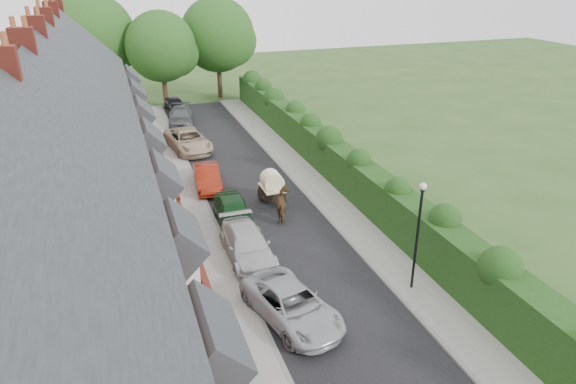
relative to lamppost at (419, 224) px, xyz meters
name	(u,v)px	position (x,y,z in m)	size (l,w,h in m)	color
ground	(388,368)	(-3.40, -4.00, -3.30)	(140.00, 140.00, 0.00)	#2D4C1E
road	(279,232)	(-3.90, 7.00, -3.29)	(6.00, 58.00, 0.02)	black
pavement_hedge_side	(348,219)	(0.20, 7.00, -3.24)	(2.20, 58.00, 0.12)	gray
pavement_house_side	(209,242)	(-7.75, 7.00, -3.24)	(1.70, 58.00, 0.12)	gray
kerb_hedge_side	(331,222)	(-0.85, 7.00, -3.23)	(0.18, 58.00, 0.13)	gray
kerb_house_side	(224,240)	(-6.95, 7.00, -3.23)	(0.18, 58.00, 0.13)	gray
hedge	(378,190)	(2.00, 7.00, -1.70)	(2.10, 58.00, 2.85)	#123310
terrace_row	(56,189)	(-14.27, 5.98, 1.18)	(9.05, 40.50, 11.50)	#9B3827
garden_wall_row	(192,248)	(-8.75, 6.00, -2.84)	(0.35, 40.35, 1.10)	maroon
lamppost	(419,224)	(0.00, 0.00, 0.00)	(0.32, 0.32, 5.16)	black
tree_far_left	(164,48)	(-6.05, 36.08, 2.41)	(7.14, 6.80, 9.29)	#332316
tree_far_right	(221,36)	(-0.01, 38.08, 3.02)	(7.98, 7.60, 10.31)	#332316
tree_far_back	(98,37)	(-11.99, 39.08, 3.32)	(8.40, 8.00, 10.82)	#332316
car_silver_b	(292,305)	(-5.74, -0.25, -2.58)	(2.38, 5.16, 1.43)	#ABADB2
car_white	(247,245)	(-6.20, 4.95, -2.57)	(2.05, 5.04, 1.46)	#B9B9B9
car_green	(233,212)	(-6.03, 8.60, -2.52)	(1.84, 4.58, 1.56)	#113A16
car_red	(207,177)	(-6.39, 14.20, -2.58)	(1.53, 4.38, 1.44)	maroon
car_beige	(188,140)	(-6.40, 21.88, -2.51)	(2.63, 5.70, 1.58)	tan
car_grey	(181,117)	(-5.94, 29.00, -2.56)	(2.06, 5.08, 1.47)	#4F5156
car_black	(175,104)	(-5.77, 34.03, -2.63)	(1.57, 3.89, 1.33)	black
horse	(284,205)	(-3.16, 8.39, -2.44)	(0.92, 2.02, 1.71)	#54391F
horse_cart	(272,185)	(-3.16, 10.56, -2.11)	(1.30, 2.88, 2.08)	black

